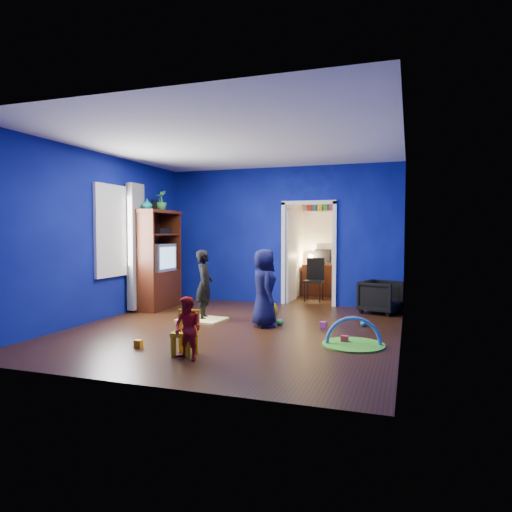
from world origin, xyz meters
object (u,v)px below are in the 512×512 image
(armchair, at_px, (381,297))
(crt_tv, at_px, (158,258))
(play_mat, at_px, (353,345))
(child_black, at_px, (204,285))
(folding_chair, at_px, (314,280))
(child_navy, at_px, (264,288))
(kid_chair, at_px, (184,335))
(study_desk, at_px, (322,280))
(vase, at_px, (147,204))
(tv_armoire, at_px, (156,260))
(hopper_ball, at_px, (266,311))
(toddler_red, at_px, (188,329))

(armchair, bearing_deg, crt_tv, 120.80)
(armchair, bearing_deg, play_mat, -164.86)
(child_black, height_order, folding_chair, child_black)
(child_navy, xyz_separation_m, kid_chair, (-0.42, -1.95, -0.38))
(kid_chair, xyz_separation_m, study_desk, (0.64, 5.86, 0.12))
(vase, height_order, folding_chair, vase)
(tv_armoire, distance_m, hopper_ball, 2.76)
(toddler_red, bearing_deg, crt_tv, 141.07)
(armchair, relative_size, play_mat, 0.81)
(child_black, relative_size, toddler_red, 1.60)
(crt_tv, relative_size, folding_chair, 0.76)
(child_navy, bearing_deg, toddler_red, 144.23)
(child_navy, relative_size, toddler_red, 1.65)
(toddler_red, distance_m, study_desk, 6.08)
(child_black, height_order, tv_armoire, tv_armoire)
(vase, bearing_deg, child_black, -17.51)
(hopper_ball, relative_size, folding_chair, 0.45)
(study_desk, bearing_deg, tv_armoire, -133.86)
(child_navy, height_order, crt_tv, crt_tv)
(crt_tv, bearing_deg, hopper_ball, -16.72)
(tv_armoire, distance_m, study_desk, 4.09)
(study_desk, bearing_deg, hopper_ball, -94.14)
(folding_chair, bearing_deg, vase, -141.16)
(crt_tv, bearing_deg, folding_chair, 35.30)
(kid_chair, height_order, play_mat, kid_chair)
(child_navy, xyz_separation_m, folding_chair, (0.22, 2.95, -0.17))
(tv_armoire, xyz_separation_m, play_mat, (4.10, -1.80, -0.97))
(child_black, relative_size, folding_chair, 1.32)
(armchair, xyz_separation_m, child_navy, (-1.72, -1.85, 0.32))
(toddler_red, relative_size, play_mat, 0.90)
(hopper_ball, distance_m, folding_chair, 2.73)
(toddler_red, xyz_separation_m, folding_chair, (0.49, 5.10, 0.08))
(child_black, distance_m, hopper_ball, 1.20)
(child_black, height_order, hopper_ball, child_black)
(armchair, distance_m, crt_tv, 4.40)
(toddler_red, height_order, kid_chair, toddler_red)
(kid_chair, distance_m, play_mat, 2.26)
(armchair, distance_m, hopper_ball, 2.39)
(child_navy, xyz_separation_m, toddler_red, (-0.27, -2.15, -0.25))
(vase, xyz_separation_m, kid_chair, (2.16, -2.65, -1.81))
(vase, relative_size, play_mat, 0.25)
(crt_tv, bearing_deg, study_desk, 46.55)
(vase, distance_m, crt_tv, 1.09)
(vase, xyz_separation_m, study_desk, (2.80, 3.21, -1.69))
(toddler_red, xyz_separation_m, crt_tv, (-2.27, 3.15, 0.64))
(toddler_red, bearing_deg, tv_armoire, 141.54)
(toddler_red, height_order, crt_tv, crt_tv)
(child_black, relative_size, kid_chair, 2.43)
(vase, bearing_deg, folding_chair, 38.84)
(vase, relative_size, folding_chair, 0.23)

